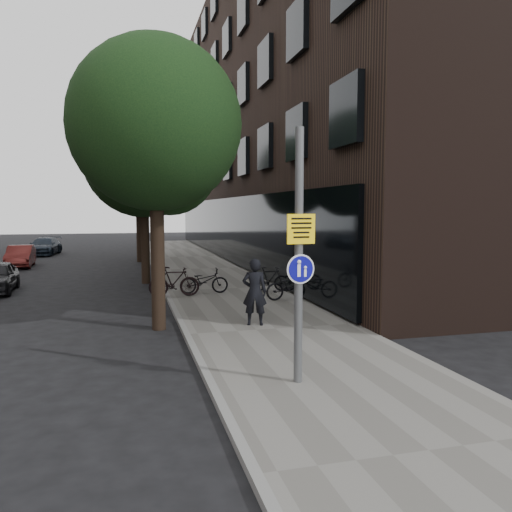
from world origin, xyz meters
name	(u,v)px	position (x,y,z in m)	size (l,w,h in m)	color
ground	(314,376)	(0.00, 0.00, 0.00)	(120.00, 120.00, 0.00)	black
sidewalk	(225,290)	(0.25, 10.00, 0.06)	(4.50, 60.00, 0.12)	slate
curb_edge	(166,292)	(-2.00, 10.00, 0.07)	(0.15, 60.00, 0.13)	slate
building_right_dark_brick	(314,118)	(8.50, 22.00, 9.00)	(12.00, 40.00, 18.00)	black
street_tree_near	(158,133)	(-2.53, 4.64, 5.11)	(4.40, 4.40, 7.50)	black
street_tree_mid	(145,163)	(-2.53, 13.14, 5.11)	(5.00, 5.00, 7.80)	black
street_tree_far	(139,176)	(-2.53, 22.14, 5.11)	(5.00, 5.00, 7.80)	black
signpost	(299,256)	(-0.51, -0.53, 2.35)	(0.51, 0.15, 4.42)	#595B5E
pedestrian	(255,292)	(-0.16, 3.86, 1.00)	(0.64, 0.42, 1.76)	black
parked_bike_facade_near	(291,286)	(1.95, 7.11, 0.58)	(0.61, 1.76, 0.92)	black
parked_bike_facade_far	(270,279)	(1.71, 8.88, 0.58)	(0.43, 1.54, 0.92)	black
parked_bike_curb_near	(204,281)	(-0.70, 9.10, 0.58)	(0.61, 1.74, 0.91)	black
parked_bike_curb_far	(174,282)	(-1.80, 8.72, 0.64)	(0.49, 1.75, 1.05)	black
parked_car_mid	(20,256)	(-9.00, 20.86, 0.59)	(1.25, 3.58, 1.18)	maroon
parked_car_far	(44,246)	(-8.87, 28.36, 0.60)	(1.68, 4.14, 1.20)	#1A232F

